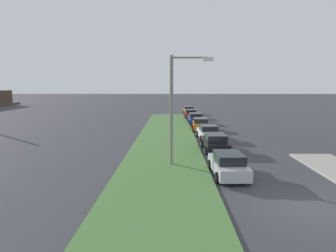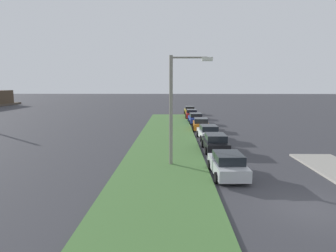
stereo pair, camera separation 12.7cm
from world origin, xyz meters
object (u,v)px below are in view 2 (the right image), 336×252
parked_car_silver (228,165)px  parked_car_blue (196,118)px  parked_car_orange (201,124)px  parked_car_yellow (190,110)px  parked_car_red (192,114)px  parked_car_black (215,143)px  streetlight (176,102)px  parked_car_white (208,132)px

parked_car_silver → parked_car_blue: (24.21, 0.16, 0.00)m
parked_car_orange → parked_car_blue: size_ratio=1.00×
parked_car_yellow → parked_car_red: bearing=179.7°
parked_car_black → parked_car_orange: bearing=0.1°
parked_car_orange → streetlight: 16.60m
parked_car_white → streetlight: 10.93m
parked_car_yellow → streetlight: 35.05m
parked_car_white → parked_car_orange: bearing=-0.8°
parked_car_blue → parked_car_yellow: 12.81m
parked_car_white → parked_car_blue: same height
parked_car_red → streetlight: size_ratio=0.58×
parked_car_silver → parked_car_black: (6.76, -0.20, 0.00)m
parked_car_red → streetlight: (-27.99, 2.79, 3.67)m
parked_car_silver → parked_car_yellow: same height
parked_car_white → parked_car_blue: size_ratio=1.00×
parked_car_orange → parked_car_yellow: bearing=3.5°
parked_car_orange → parked_car_yellow: 18.87m
parked_car_blue → parked_car_orange: bearing=179.9°
parked_car_silver → parked_car_orange: size_ratio=1.00×
parked_car_black → parked_car_yellow: (30.26, 0.50, 0.00)m
streetlight → parked_car_orange: bearing=-11.3°
parked_car_blue → streetlight: 22.44m
parked_car_orange → parked_car_blue: bearing=4.4°
parked_car_black → streetlight: streetlight is taller
parked_car_silver → parked_car_white: bearing=-3.1°
parked_car_silver → parked_car_orange: 18.15m
parked_car_yellow → streetlight: bearing=175.4°
parked_car_black → parked_car_yellow: 30.26m
parked_car_silver → parked_car_black: bearing=-3.7°
parked_car_black → parked_car_red: (23.51, 0.56, 0.00)m
parked_car_orange → parked_car_red: same height
parked_car_orange → parked_car_red: bearing=4.4°
parked_car_silver → parked_car_black: size_ratio=1.01×
parked_car_black → parked_car_orange: 11.39m
parked_car_black → streetlight: (-4.48, 3.35, 3.67)m
parked_car_black → parked_car_yellow: bearing=0.2°
parked_car_white → streetlight: streetlight is taller
parked_car_yellow → parked_car_white: bearing=-178.7°
parked_car_blue → parked_car_yellow: bearing=-1.3°
streetlight → parked_car_blue: bearing=-7.8°
parked_car_orange → parked_car_blue: (6.06, 0.20, 0.00)m
parked_car_silver → parked_car_blue: same height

